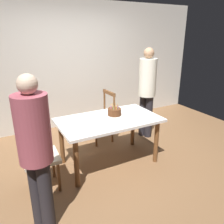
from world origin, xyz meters
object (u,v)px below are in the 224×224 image
object	(u,v)px
plate_near_guest	(142,117)
person_guest	(147,88)
plate_far_side	(99,115)
plate_near_celebrant	(88,128)
chair_spindle_back	(101,118)
birthday_cake	(114,112)
person_celebrant	(35,148)
chair_upholstered	(33,153)
dining_table	(109,125)

from	to	relation	value
plate_near_guest	person_guest	size ratio (longest dim) A/B	0.13
plate_far_side	person_guest	distance (m)	1.23
plate_near_celebrant	plate_far_side	xyz separation A→B (m)	(0.34, 0.39, 0.00)
plate_far_side	chair_spindle_back	world-z (taller)	chair_spindle_back
birthday_cake	plate_near_celebrant	size ratio (longest dim) A/B	1.27
birthday_cake	chair_spindle_back	xyz separation A→B (m)	(0.10, 0.68, -0.34)
plate_near_celebrant	chair_spindle_back	xyz separation A→B (m)	(0.65, 0.95, -0.29)
chair_spindle_back	person_celebrant	distance (m)	2.15
chair_spindle_back	chair_upholstered	distance (m)	1.64
plate_near_celebrant	chair_spindle_back	bearing A→B (deg)	55.73
chair_spindle_back	chair_upholstered	bearing A→B (deg)	-147.30
plate_near_celebrant	chair_upholstered	xyz separation A→B (m)	(-0.73, 0.07, -0.22)
plate_far_side	chair_upholstered	size ratio (longest dim) A/B	0.23
dining_table	chair_upholstered	size ratio (longest dim) A/B	1.60
plate_far_side	person_guest	world-z (taller)	person_guest
plate_far_side	dining_table	bearing A→B (deg)	-68.79
chair_upholstered	person_celebrant	bearing A→B (deg)	-94.21
chair_upholstered	person_celebrant	distance (m)	0.76
chair_upholstered	person_guest	bearing A→B (deg)	16.47
chair_spindle_back	plate_far_side	bearing A→B (deg)	-118.71
plate_far_side	plate_near_guest	world-z (taller)	same
birthday_cake	plate_near_guest	size ratio (longest dim) A/B	1.27
dining_table	chair_upholstered	world-z (taller)	chair_upholstered
person_guest	birthday_cake	bearing A→B (deg)	-154.42
plate_near_guest	person_celebrant	distance (m)	1.76
plate_near_celebrant	person_celebrant	distance (m)	0.99
person_celebrant	person_guest	distance (m)	2.63
dining_table	person_guest	world-z (taller)	person_guest
birthday_cake	chair_upholstered	bearing A→B (deg)	-170.93
plate_near_celebrant	plate_near_guest	xyz separation A→B (m)	(0.87, 0.00, 0.00)
plate_near_celebrant	chair_upholstered	size ratio (longest dim) A/B	0.23
person_guest	person_celebrant	bearing A→B (deg)	-150.21
dining_table	chair_spindle_back	size ratio (longest dim) A/B	1.60
dining_table	person_guest	xyz separation A→B (m)	(1.09, 0.53, 0.33)
plate_near_celebrant	plate_far_side	world-z (taller)	same
birthday_cake	plate_far_side	xyz separation A→B (m)	(-0.21, 0.12, -0.05)
chair_upholstered	plate_far_side	bearing A→B (deg)	16.87
plate_near_celebrant	chair_spindle_back	size ratio (longest dim) A/B	0.23
plate_near_celebrant	plate_far_side	size ratio (longest dim) A/B	1.00
plate_far_side	chair_spindle_back	xyz separation A→B (m)	(0.31, 0.56, -0.29)
chair_spindle_back	person_guest	xyz separation A→B (m)	(0.86, -0.22, 0.52)
dining_table	plate_near_guest	world-z (taller)	plate_near_guest
chair_spindle_back	person_guest	world-z (taller)	person_guest
dining_table	birthday_cake	xyz separation A→B (m)	(0.13, 0.08, 0.15)
plate_far_side	person_guest	size ratio (longest dim) A/B	0.13
chair_spindle_back	chair_upholstered	xyz separation A→B (m)	(-1.38, -0.89, 0.07)
plate_near_celebrant	person_guest	distance (m)	1.69
person_guest	chair_upholstered	bearing A→B (deg)	-163.53
person_celebrant	person_guest	bearing A→B (deg)	29.79
plate_far_side	birthday_cake	bearing A→B (deg)	-29.92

